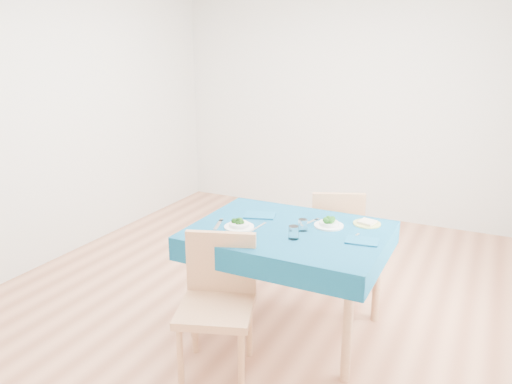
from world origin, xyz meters
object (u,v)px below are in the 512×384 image
at_px(bowl_far, 329,222).
at_px(side_plate, 367,224).
at_px(chair_near, 215,291).
at_px(bowl_near, 239,223).
at_px(table, 288,280).
at_px(chair_far, 335,225).

relative_size(bowl_far, side_plate, 1.06).
relative_size(chair_near, bowl_near, 5.37).
bearing_deg(bowl_near, table, 22.25).
height_order(bowl_far, side_plate, bowl_far).
distance_m(table, chair_near, 0.70).
bearing_deg(side_plate, chair_far, 126.61).
xyz_separation_m(bowl_near, side_plate, (0.77, 0.45, -0.03)).
distance_m(bowl_far, side_plate, 0.28).
height_order(bowl_near, side_plate, bowl_near).
height_order(chair_far, bowl_far, chair_far).
relative_size(bowl_near, side_plate, 1.08).
relative_size(chair_far, side_plate, 5.40).
relative_size(chair_far, bowl_near, 5.01).
relative_size(table, chair_near, 1.17).
xyz_separation_m(chair_near, chair_far, (0.27, 1.49, -0.04)).
distance_m(table, chair_far, 0.85).
height_order(table, side_plate, side_plate).
xyz_separation_m(chair_far, bowl_far, (0.16, -0.67, 0.27)).
distance_m(chair_near, chair_far, 1.52).
relative_size(table, bowl_near, 6.28).
xyz_separation_m(chair_far, bowl_near, (-0.38, -0.97, 0.27)).
bearing_deg(bowl_far, table, -143.50).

